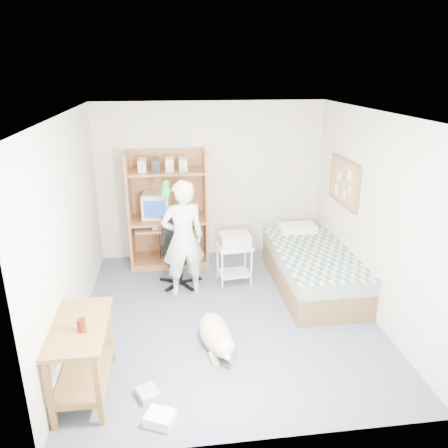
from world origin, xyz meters
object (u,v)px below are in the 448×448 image
(computer_hutch, at_px, (168,213))
(bed, at_px, (312,268))
(person, at_px, (183,239))
(dog, at_px, (216,335))
(side_desk, at_px, (82,348))
(office_chair, at_px, (179,261))
(printer_cart, at_px, (234,258))

(computer_hutch, relative_size, bed, 0.89)
(computer_hutch, height_order, person, computer_hutch)
(computer_hutch, distance_m, dog, 2.54)
(person, bearing_deg, side_desk, 48.26)
(computer_hutch, bearing_deg, dog, -78.76)
(computer_hutch, height_order, dog, computer_hutch)
(computer_hutch, distance_m, office_chair, 0.91)
(office_chair, xyz_separation_m, person, (0.06, -0.30, 0.46))
(bed, distance_m, office_chair, 1.91)
(bed, bearing_deg, computer_hutch, 150.71)
(computer_hutch, height_order, side_desk, computer_hutch)
(side_desk, height_order, dog, side_desk)
(side_desk, relative_size, printer_cart, 1.73)
(office_chair, distance_m, person, 0.55)
(bed, bearing_deg, side_desk, -147.50)
(dog, relative_size, printer_cart, 1.79)
(office_chair, bearing_deg, dog, -90.55)
(bed, bearing_deg, printer_cart, 165.81)
(printer_cart, bearing_deg, bed, -19.46)
(side_desk, height_order, office_chair, office_chair)
(office_chair, height_order, printer_cart, office_chair)
(side_desk, xyz_separation_m, office_chair, (0.97, 2.17, -0.15))
(bed, height_order, side_desk, side_desk)
(printer_cart, bearing_deg, person, -168.45)
(bed, xyz_separation_m, dog, (-1.52, -1.28, -0.12))
(computer_hutch, relative_size, dog, 1.74)
(person, distance_m, dog, 1.51)
(person, bearing_deg, office_chair, -91.18)
(printer_cart, bearing_deg, office_chair, 168.91)
(person, bearing_deg, printer_cart, -175.92)
(printer_cart, bearing_deg, computer_hutch, 131.98)
(office_chair, distance_m, dog, 1.69)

